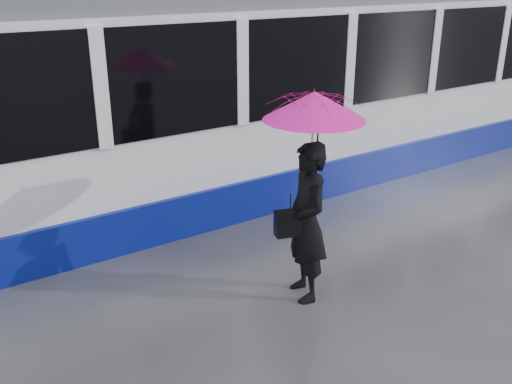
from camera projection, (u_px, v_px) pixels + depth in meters
ground at (242, 270)px, 7.14m from camera, size 90.00×90.00×0.00m
rails at (156, 206)px, 9.06m from camera, size 34.00×1.51×0.02m
woman at (307, 223)px, 6.28m from camera, size 0.62×0.77×1.83m
umbrella at (314, 126)px, 5.91m from camera, size 1.35×1.35×1.24m
handbag at (290, 223)px, 6.16m from camera, size 0.35×0.23×0.46m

